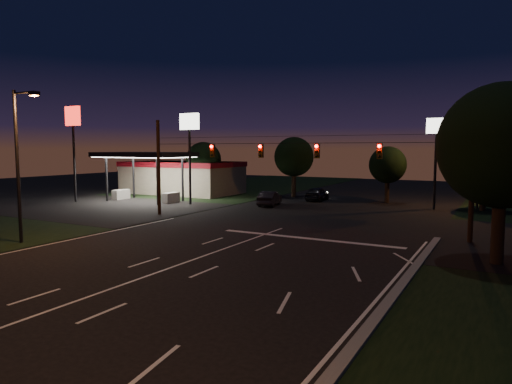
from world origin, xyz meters
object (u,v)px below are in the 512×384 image
Objects in this scene: car_oncoming_a at (317,194)px; car_oncoming_b at (270,198)px; tree_right_near at (503,147)px; utility_pole_right at (470,243)px.

car_oncoming_a is 6.91m from car_oncoming_b.
tree_right_near is at bearing 130.91° from car_oncoming_b.
utility_pole_right reaches higher than car_oncoming_a.
car_oncoming_b is (-18.66, 10.18, 0.71)m from utility_pole_right.
car_oncoming_a reaches higher than car_oncoming_b.
car_oncoming_b is (-2.48, -6.45, -0.03)m from car_oncoming_a.
tree_right_near is 25.64m from car_oncoming_b.
utility_pole_right is 2.10× the size of car_oncoming_b.
utility_pole_right is 1.03× the size of tree_right_near.
utility_pole_right is 2.07× the size of car_oncoming_a.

